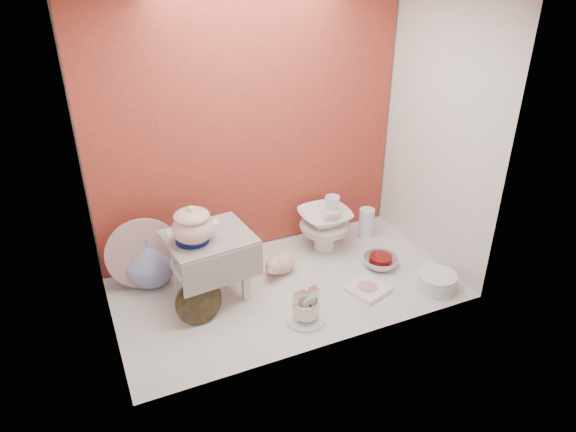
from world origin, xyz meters
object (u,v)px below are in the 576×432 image
(soup_tureen, at_px, (192,224))
(step_stool, at_px, (211,266))
(gold_rim_teacup, at_px, (306,310))
(floral_platter, at_px, (144,254))
(dinner_plate_stack, at_px, (437,281))
(porcelain_tower, at_px, (325,223))
(crystal_bowl, at_px, (380,262))
(mantel_clock, at_px, (306,304))
(plush_pig, at_px, (280,263))
(blue_white_vase, at_px, (150,261))

(soup_tureen, bearing_deg, step_stool, 25.87)
(soup_tureen, height_order, gold_rim_teacup, soup_tureen)
(floral_platter, height_order, dinner_plate_stack, floral_platter)
(step_stool, xyz_separation_m, porcelain_tower, (0.75, 0.18, -0.01))
(crystal_bowl, relative_size, porcelain_tower, 0.58)
(soup_tureen, distance_m, dinner_plate_stack, 1.33)
(floral_platter, bearing_deg, porcelain_tower, -2.80)
(mantel_clock, distance_m, plush_pig, 0.42)
(step_stool, bearing_deg, blue_white_vase, 132.00)
(step_stool, height_order, porcelain_tower, step_stool)
(dinner_plate_stack, distance_m, crystal_bowl, 0.34)
(soup_tureen, relative_size, plush_pig, 1.10)
(gold_rim_teacup, xyz_separation_m, crystal_bowl, (0.60, 0.26, -0.04))
(floral_platter, xyz_separation_m, gold_rim_teacup, (0.65, -0.62, -0.13))
(mantel_clock, bearing_deg, crystal_bowl, 12.87)
(dinner_plate_stack, relative_size, crystal_bowl, 1.11)
(mantel_clock, bearing_deg, step_stool, 123.47)
(plush_pig, height_order, dinner_plate_stack, plush_pig)
(plush_pig, bearing_deg, crystal_bowl, -33.52)
(step_stool, relative_size, dinner_plate_stack, 1.89)
(floral_platter, bearing_deg, dinner_plate_stack, -25.28)
(blue_white_vase, distance_m, gold_rim_teacup, 0.90)
(soup_tureen, distance_m, blue_white_vase, 0.47)
(blue_white_vase, bearing_deg, step_stool, -42.10)
(soup_tureen, bearing_deg, porcelain_tower, 14.51)
(plush_pig, distance_m, porcelain_tower, 0.39)
(step_stool, bearing_deg, dinner_plate_stack, -27.39)
(crystal_bowl, bearing_deg, soup_tureen, 174.76)
(soup_tureen, height_order, crystal_bowl, soup_tureen)
(step_stool, xyz_separation_m, plush_pig, (0.40, 0.03, -0.11))
(soup_tureen, height_order, mantel_clock, soup_tureen)
(crystal_bowl, distance_m, porcelain_tower, 0.40)
(blue_white_vase, bearing_deg, floral_platter, -152.94)
(floral_platter, bearing_deg, crystal_bowl, -16.16)
(plush_pig, relative_size, crystal_bowl, 1.11)
(gold_rim_teacup, bearing_deg, floral_platter, 136.28)
(blue_white_vase, bearing_deg, dinner_plate_stack, -26.22)
(soup_tureen, xyz_separation_m, crystal_bowl, (1.04, -0.10, -0.43))
(mantel_clock, relative_size, porcelain_tower, 0.55)
(blue_white_vase, distance_m, plush_pig, 0.71)
(gold_rim_teacup, relative_size, porcelain_tower, 0.40)
(mantel_clock, xyz_separation_m, crystal_bowl, (0.59, 0.25, -0.06))
(gold_rim_teacup, bearing_deg, dinner_plate_stack, -3.25)
(dinner_plate_stack, bearing_deg, step_stool, 158.51)
(step_stool, distance_m, crystal_bowl, 0.98)
(floral_platter, xyz_separation_m, plush_pig, (0.70, -0.19, -0.13))
(mantel_clock, xyz_separation_m, plush_pig, (0.04, 0.42, -0.03))
(step_stool, relative_size, porcelain_tower, 1.22)
(mantel_clock, xyz_separation_m, gold_rim_teacup, (-0.01, -0.01, -0.03))
(step_stool, bearing_deg, porcelain_tower, 7.28)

